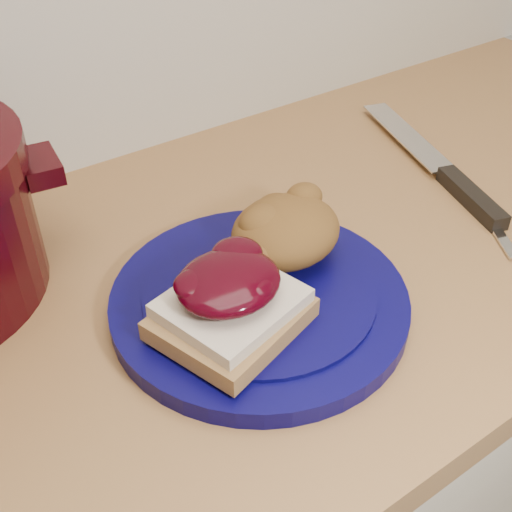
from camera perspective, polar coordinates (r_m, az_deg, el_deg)
base_cabinet at (r=1.07m, az=0.49°, el=-20.20°), size 4.00×0.60×0.86m
plate at (r=0.65m, az=0.29°, el=-4.01°), size 0.35×0.35×0.02m
sandwich at (r=0.58m, az=-2.31°, el=-4.05°), size 0.15×0.14×0.06m
stuffing_mound at (r=0.66m, az=2.67°, el=2.22°), size 0.14×0.13×0.06m
chef_knife at (r=0.87m, az=17.02°, el=6.59°), size 0.13×0.33×0.02m
butter_knife at (r=0.82m, az=19.96°, el=3.30°), size 0.09×0.15×0.00m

